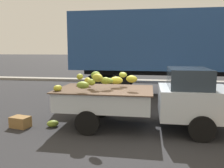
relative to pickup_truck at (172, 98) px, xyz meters
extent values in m
plane|color=#28282B|center=(-0.89, -0.10, -0.88)|extent=(220.00, 220.00, 0.00)
cube|color=gray|center=(-0.89, 9.54, -0.80)|extent=(80.00, 0.80, 0.16)
cube|color=silver|center=(0.59, 0.00, -0.09)|extent=(1.89, 1.72, 0.78)
cube|color=#28333D|center=(0.40, 0.00, 0.56)|extent=(1.04, 1.51, 0.52)
cube|color=silver|center=(-1.88, 0.01, -0.30)|extent=(2.59, 1.72, 0.08)
cube|color=silver|center=(-1.88, 0.84, -0.04)|extent=(2.59, 0.06, 0.44)
cube|color=silver|center=(-1.88, -0.82, -0.04)|extent=(2.59, 0.06, 0.44)
cube|color=silver|center=(-0.61, 0.00, -0.04)|extent=(0.06, 1.71, 0.44)
cube|color=silver|center=(-3.15, 0.01, -0.04)|extent=(0.06, 1.71, 0.44)
cube|color=#B21914|center=(-1.88, 0.87, -0.08)|extent=(2.49, 0.02, 0.07)
cube|color=brown|center=(-1.88, 0.01, 0.19)|extent=(2.72, 1.84, 0.03)
ellipsoid|color=gold|center=(-1.93, -0.72, 0.60)|extent=(0.39, 0.35, 0.21)
ellipsoid|color=#98A62E|center=(-1.44, 0.65, 0.54)|extent=(0.36, 0.38, 0.17)
ellipsoid|color=olive|center=(-2.32, -0.73, 0.40)|extent=(0.38, 0.31, 0.19)
ellipsoid|color=gold|center=(-1.58, 0.24, 0.42)|extent=(0.42, 0.32, 0.22)
ellipsoid|color=olive|center=(-1.83, -0.18, 0.46)|extent=(0.32, 0.23, 0.20)
ellipsoid|color=gold|center=(-2.48, 0.35, 0.37)|extent=(0.34, 0.37, 0.22)
ellipsoid|color=olive|center=(-1.75, -0.11, 0.45)|extent=(0.31, 0.26, 0.16)
ellipsoid|color=#ACAB2A|center=(-3.07, -0.55, 0.28)|extent=(0.26, 0.32, 0.17)
ellipsoid|color=#97A029|center=(-2.82, 0.64, 0.46)|extent=(0.24, 0.30, 0.19)
ellipsoid|color=#93A22D|center=(-2.25, -0.10, 0.40)|extent=(0.36, 0.40, 0.19)
ellipsoid|color=olive|center=(-2.12, -0.13, 0.60)|extent=(0.32, 0.28, 0.22)
ellipsoid|color=gold|center=(-1.10, -0.21, 0.52)|extent=(0.38, 0.33, 0.19)
cylinder|color=black|center=(0.64, 0.83, -0.56)|extent=(0.64, 0.20, 0.64)
cylinder|color=black|center=(0.64, -0.83, -0.56)|extent=(0.64, 0.20, 0.64)
cylinder|color=black|center=(-2.18, 0.84, -0.56)|extent=(0.64, 0.20, 0.64)
cylinder|color=black|center=(-2.19, -0.82, -0.56)|extent=(0.64, 0.20, 0.64)
cube|color=navy|center=(1.55, 5.34, 1.72)|extent=(12.02, 2.58, 2.70)
cube|color=black|center=(1.55, 5.34, 0.22)|extent=(11.04, 0.48, 0.30)
cylinder|color=black|center=(-2.06, 6.51, -0.34)|extent=(1.08, 0.31, 1.08)
cylinder|color=black|center=(-2.04, 4.11, -0.34)|extent=(1.08, 0.31, 1.08)
cylinder|color=black|center=(-3.14, 6.50, -0.34)|extent=(1.08, 0.31, 1.08)
cylinder|color=black|center=(-3.12, 4.10, -0.34)|extent=(1.08, 0.31, 1.08)
ellipsoid|color=olive|center=(-3.34, -0.37, -0.79)|extent=(0.41, 0.38, 0.19)
cube|color=olive|center=(-4.23, -0.56, -0.73)|extent=(0.58, 0.46, 0.31)
camera|label=1|loc=(-0.63, -6.43, 1.29)|focal=37.23mm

